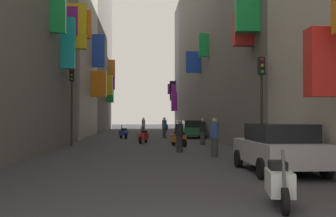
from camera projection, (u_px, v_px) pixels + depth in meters
The scene contains 21 objects.
ground_plane at pixel (146, 138), 33.70m from camera, with size 140.00×140.00×0.00m, color #38383D.
building_left_mid_a at pixel (21, 16), 25.35m from camera, with size 7.39×6.92×16.35m.
building_left_mid_c at pixel (57, 27), 36.07m from camera, with size 7.36×12.23×19.87m.
building_left_far at pixel (83, 53), 52.75m from camera, with size 7.06×21.20×20.51m.
building_right_mid_a at pixel (231, 24), 37.36m from camera, with size 7.36×39.97×20.97m.
building_right_mid_b at pixel (196, 68), 60.83m from camera, with size 7.26×7.12×18.56m.
parked_car_silver at pixel (278, 147), 12.41m from camera, with size 2.02×4.07×1.52m.
parked_car_green at pixel (192, 129), 33.74m from camera, with size 1.90×3.95×1.48m.
parked_car_blue at pixel (185, 127), 39.97m from camera, with size 1.93×4.35×1.47m.
scooter_orange at pixel (179, 139), 23.87m from camera, with size 0.83×1.85×1.13m.
scooter_red at pixel (143, 136), 26.81m from camera, with size 0.73×1.93×1.13m.
scooter_black at pixel (166, 127), 53.24m from camera, with size 0.73×1.78×1.13m.
scooter_white at pixel (279, 182), 7.67m from camera, with size 0.64×1.81×1.13m.
scooter_blue at pixel (123, 133), 32.73m from camera, with size 0.77×1.81×1.13m.
pedestrian_crossing at pixel (164, 128), 33.60m from camera, with size 0.45×0.45×1.74m.
pedestrian_near_left at pixel (179, 136), 19.82m from camera, with size 0.38×0.38×1.60m.
pedestrian_near_right at pixel (203, 132), 25.47m from camera, with size 0.51×0.51×1.66m.
pedestrian_mid_street at pixel (143, 125), 44.26m from camera, with size 0.48×0.48×1.72m.
pedestrian_far_away at pixel (214, 137), 17.46m from camera, with size 0.47×0.47×1.69m.
traffic_light_near_corner at pixel (262, 89), 16.63m from camera, with size 0.26×0.34×4.23m.
traffic_light_far_corner at pixel (72, 94), 24.05m from camera, with size 0.26×0.34×4.65m.
Camera 1 is at (-0.40, -3.80, 1.70)m, focal length 42.80 mm.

